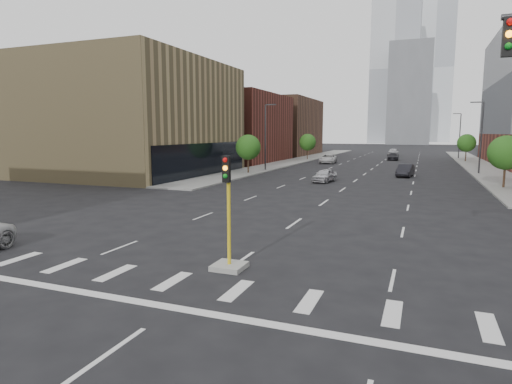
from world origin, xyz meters
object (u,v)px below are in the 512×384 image
Objects in this scene: car_near_left at (325,175)px; car_mid_right at (405,170)px; car_far_left at (328,159)px; car_deep_right at (393,157)px; car_distant at (393,152)px; median_traffic_signal at (229,245)px.

car_mid_right is at bearing 57.85° from car_near_left.
car_far_left reaches higher than car_deep_right.
car_near_left is 41.00m from car_deep_right.
car_far_left is at bearing -129.41° from car_deep_right.
car_near_left is at bearing -89.69° from car_distant.
car_distant reaches higher than car_far_left.
car_distant is (3.33, 57.50, 0.15)m from car_near_left.
median_traffic_signal reaches higher than car_deep_right.
median_traffic_signal is 30.64m from car_near_left.
car_distant reaches higher than car_near_left.
car_near_left is 28.73m from car_far_left.
median_traffic_signal is 71.28m from car_deep_right.
car_near_left is at bearing -124.16° from car_mid_right.
car_deep_right is at bearing 88.79° from median_traffic_signal.
car_deep_right is at bearing 102.49° from car_mid_right.
car_mid_right is (7.82, 9.16, 0.04)m from car_near_left.
car_mid_right is at bearing -84.92° from car_deep_right.
car_mid_right is 0.90× the size of car_distant.
median_traffic_signal is 0.88× the size of car_distant.
car_near_left reaches higher than car_deep_right.
car_mid_right is at bearing -60.15° from car_far_left.
car_distant is at bearing 95.01° from car_near_left.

